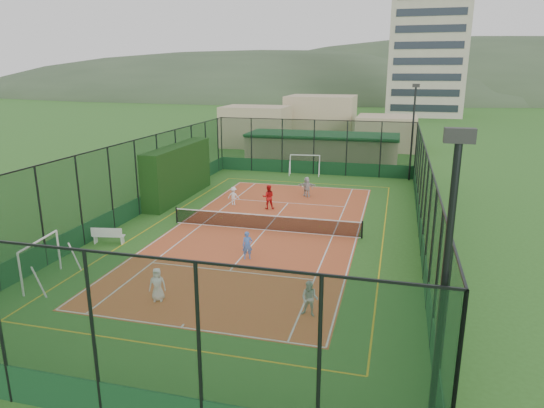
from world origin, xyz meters
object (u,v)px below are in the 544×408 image
Objects in this scene: floodlight_ne at (412,133)px; floodlight_se at (441,317)px; clubhouse at (322,149)px; child_near_mid at (247,245)px; futsal_goal_far at (305,165)px; child_far_right at (308,189)px; child_near_left at (157,284)px; coach at (268,197)px; child_far_back at (307,186)px; apartment_tower at (428,41)px; futsal_goal_near at (41,262)px; child_far_left at (234,196)px; white_bench at (109,235)px; child_near_right at (310,299)px.

floodlight_se is at bearing -90.00° from floodlight_ne.
clubhouse is 10.55× the size of child_near_mid.
child_far_right is (1.82, -8.22, -0.22)m from futsal_goal_far.
child_near_mid is at bearing -89.23° from clubhouse.
floodlight_ne is 5.78× the size of child_near_left.
child_far_right is (-7.53, -8.21, -3.45)m from floodlight_ne.
child_far_back is at bearing -130.11° from coach.
apartment_tower is 94.86m from futsal_goal_near.
floodlight_ne is 10.47m from clubhouse.
child_near_mid is at bearing -111.18° from floodlight_ne.
clubhouse reaches higher than child_far_left.
child_near_mid is at bearing 82.40° from coach.
child_far_right is (-10.93, -73.61, -14.32)m from apartment_tower.
clubhouse reaches higher than coach.
floodlight_ne is 26.92m from white_bench.
floodlight_ne is at bearing 51.70° from child_near_left.
coach is (-5.52, 14.34, 0.12)m from child_near_right.
floodlight_ne reaches higher than child_far_back.
floodlight_se reaches higher than child_near_mid.
futsal_goal_near is (-16.45, 6.91, -3.14)m from floodlight_se.
white_bench is at bearing 164.16° from child_near_right.
floodlight_ne is at bearing -138.01° from child_far_left.
floodlight_ne is at bearing -32.12° from clubhouse.
floodlight_ne reaches higher than clubhouse.
child_far_right is at bearing -85.51° from clubhouse.
child_far_back is at bearing -66.86° from child_far_right.
futsal_goal_far is 7.95m from child_far_back.
white_bench is 15.87m from child_far_back.
floodlight_ne is 5.57× the size of child_far_back.
child_near_left is (-1.88, -32.05, -0.85)m from clubhouse.
clubhouse is 0.51× the size of apartment_tower.
floodlight_se reaches higher than futsal_goal_near.
floodlight_se reaches higher than child_far_back.
child_near_mid is at bearing -93.56° from futsal_goal_far.
child_near_left is 1.08× the size of child_far_left.
child_near_mid is (-11.64, -86.66, -14.27)m from apartment_tower.
child_far_left is 0.78× the size of coach.
coach is (-1.37, 9.23, 0.12)m from child_near_mid.
floodlight_ne reaches higher than child_near_left.
child_near_right reaches higher than child_near_mid.
coach reaches higher than child_far_left.
child_near_right is (4.51, -31.77, -0.84)m from clubhouse.
child_far_left is at bearing -23.44° from futsal_goal_near.
clubhouse is 4.98× the size of futsal_goal_near.
floodlight_se reaches higher than white_bench.
apartment_tower reaches higher than child_near_right.
floodlight_se is at bearing 98.38° from coach.
white_bench is at bearing 143.44° from floodlight_se.
floodlight_ne reaches higher than child_near_mid.
child_near_right is 0.98× the size of child_far_back.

